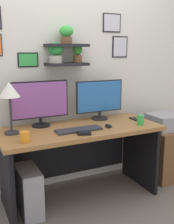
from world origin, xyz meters
name	(u,v)px	position (x,y,z in m)	size (l,w,h in m)	color
ground_plane	(80,197)	(0.00, 0.00, 0.00)	(8.00, 8.00, 0.00)	#70665B
back_wall_assembly	(63,63)	(0.00, 0.44, 1.36)	(4.40, 0.24, 2.70)	silver
desk	(78,146)	(0.00, 0.05, 0.54)	(1.58, 0.68, 0.75)	#9E6B38
monitor_left	(40,102)	(-0.33, 0.22, 0.99)	(0.58, 0.18, 0.45)	black
monitor_right	(99,99)	(0.33, 0.22, 0.98)	(0.54, 0.18, 0.42)	black
keyboard	(79,130)	(-0.06, -0.11, 0.76)	(0.44, 0.14, 0.02)	#2D2D33
computer_mouse	(108,126)	(0.25, -0.12, 0.77)	(0.06, 0.09, 0.03)	black
desk_lamp	(9,93)	(-0.64, 0.07, 1.12)	(0.19, 0.19, 0.47)	#2D2D33
cell_phone	(135,119)	(0.67, 0.03, 0.76)	(0.07, 0.14, 0.01)	black
coffee_mug	(25,137)	(-0.59, -0.21, 0.80)	(0.08, 0.08, 0.09)	orange
pen_cup	(140,120)	(0.59, -0.17, 0.80)	(0.07, 0.07, 0.10)	green
scissors_tray	(84,133)	(-0.06, -0.23, 0.76)	(0.12, 0.08, 0.02)	black
drawer_cabinet	(164,152)	(1.11, 0.04, 0.30)	(0.44, 0.50, 0.59)	brown
printer	(166,121)	(1.11, 0.04, 0.68)	(0.38, 0.34, 0.17)	#9E9EA3
computer_tower_left	(29,191)	(-0.54, -0.05, 0.22)	(0.18, 0.40, 0.44)	#99999E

